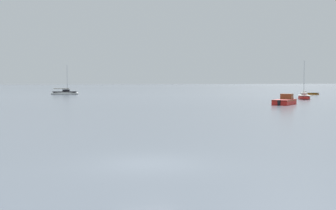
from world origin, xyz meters
The scene contains 5 objects.
ground_plane centered at (0.00, 0.00, 0.00)m, with size 800.00×800.00×0.00m, color gray.
motorboat_moored_0 centered at (32.05, 30.51, 0.32)m, with size 5.71×4.76×2.13m.
sailboat_moored_1 centered at (46.32, 42.90, 0.30)m, with size 5.23×6.21×7.01m.
sailboat_moored_2 centered at (13.35, 86.03, 0.31)m, with size 6.73×3.92×7.20m.
rowboat_moored_4 centered at (64.47, 61.05, 0.18)m, with size 4.26×3.52×0.66m.
Camera 1 is at (-5.92, -14.81, 3.09)m, focal length 45.64 mm.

